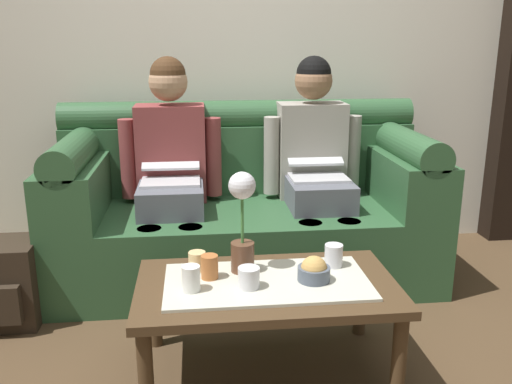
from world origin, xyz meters
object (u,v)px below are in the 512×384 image
at_px(person_right, 315,159).
at_px(cup_far_center, 334,255).
at_px(flower_vase, 242,220).
at_px(cup_near_left, 249,278).
at_px(backpack_left, 4,284).
at_px(cup_far_left, 210,267).
at_px(cup_far_right, 197,261).
at_px(couch, 244,210).
at_px(cup_near_right, 191,278).
at_px(person_left, 171,163).
at_px(snack_bowl, 314,271).
at_px(coffee_table, 267,293).

relative_size(person_right, cup_far_center, 12.98).
bearing_deg(flower_vase, cup_near_left, -86.46).
relative_size(cup_near_left, backpack_left, 0.21).
distance_m(cup_far_left, cup_far_right, 0.10).
height_order(flower_vase, cup_far_left, flower_vase).
relative_size(couch, cup_near_right, 20.76).
xyz_separation_m(flower_vase, cup_far_left, (-0.14, -0.06, -0.17)).
relative_size(person_right, cup_far_right, 15.76).
bearing_deg(person_left, snack_bowl, -60.14).
xyz_separation_m(person_left, cup_near_right, (0.11, -1.05, -0.21)).
bearing_deg(person_left, cup_far_center, -51.94).
bearing_deg(cup_far_left, backpack_left, 153.28).
relative_size(cup_far_left, cup_far_right, 1.23).
distance_m(person_right, flower_vase, 1.02).
height_order(flower_vase, backpack_left, flower_vase).
bearing_deg(backpack_left, cup_far_center, -15.87).
bearing_deg(person_left, cup_near_right, -84.27).
relative_size(flower_vase, cup_far_left, 4.36).
bearing_deg(cup_near_right, person_left, 95.73).
bearing_deg(person_left, cup_near_left, -72.91).
distance_m(cup_near_left, backpack_left, 1.27).
xyz_separation_m(person_right, cup_near_left, (-0.48, -1.05, -0.22)).
xyz_separation_m(couch, person_left, (-0.40, -0.00, 0.28)).
bearing_deg(cup_far_left, cup_far_right, 119.40).
distance_m(person_left, cup_near_left, 1.12).
bearing_deg(person_right, cup_far_right, -127.89).
xyz_separation_m(snack_bowl, backpack_left, (-1.36, 0.55, -0.24)).
relative_size(couch, person_left, 1.68).
height_order(flower_vase, snack_bowl, flower_vase).
distance_m(person_left, cup_far_right, 0.90).
bearing_deg(snack_bowl, couch, 100.15).
bearing_deg(cup_far_left, flower_vase, 22.11).
distance_m(cup_near_right, cup_far_right, 0.19).
relative_size(person_left, cup_far_right, 15.76).
height_order(cup_near_right, cup_far_left, cup_near_right).
xyz_separation_m(couch, person_right, (0.40, -0.00, 0.28)).
distance_m(person_left, flower_vase, 0.95).
relative_size(cup_near_right, backpack_left, 0.25).
relative_size(flower_vase, snack_bowl, 3.25).
relative_size(couch, coffee_table, 2.01).
xyz_separation_m(person_right, snack_bowl, (-0.22, -1.01, -0.22)).
xyz_separation_m(cup_near_left, backpack_left, (-1.10, 0.58, -0.24)).
relative_size(couch, cup_near_left, 24.70).
relative_size(cup_far_right, backpack_left, 0.19).
bearing_deg(cup_near_right, cup_far_left, 55.60).
relative_size(snack_bowl, cup_far_center, 1.36).
bearing_deg(backpack_left, cup_near_right, -33.57).
distance_m(flower_vase, cup_far_left, 0.23).
relative_size(coffee_table, cup_far_right, 13.20).
bearing_deg(couch, flower_vase, -95.54).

